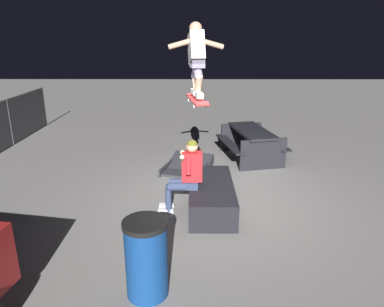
{
  "coord_description": "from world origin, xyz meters",
  "views": [
    {
      "loc": [
        -5.87,
        0.42,
        2.88
      ],
      "look_at": [
        -0.33,
        0.45,
        1.05
      ],
      "focal_mm": 32.97,
      "sensor_mm": 36.0,
      "label": 1
    }
  ],
  "objects_px": {
    "skateboard": "(197,100)",
    "picnic_table_back": "(251,139)",
    "trash_bin": "(146,258)",
    "person_sitting_on_ledge": "(186,173)",
    "skater_airborne": "(196,56)",
    "ledge_box_main": "(211,195)",
    "kicker_ramp": "(188,167)"
  },
  "relations": [
    {
      "from": "skateboard",
      "to": "picnic_table_back",
      "type": "xyz_separation_m",
      "value": [
        2.69,
        -1.37,
        -1.42
      ]
    },
    {
      "from": "trash_bin",
      "to": "person_sitting_on_ledge",
      "type": "bearing_deg",
      "value": -11.01
    },
    {
      "from": "person_sitting_on_ledge",
      "to": "trash_bin",
      "type": "height_order",
      "value": "person_sitting_on_ledge"
    },
    {
      "from": "person_sitting_on_ledge",
      "to": "skater_airborne",
      "type": "distance_m",
      "value": 1.92
    },
    {
      "from": "person_sitting_on_ledge",
      "to": "skateboard",
      "type": "distance_m",
      "value": 1.23
    },
    {
      "from": "person_sitting_on_ledge",
      "to": "ledge_box_main",
      "type": "bearing_deg",
      "value": -71.89
    },
    {
      "from": "ledge_box_main",
      "to": "skateboard",
      "type": "distance_m",
      "value": 1.72
    },
    {
      "from": "ledge_box_main",
      "to": "person_sitting_on_ledge",
      "type": "bearing_deg",
      "value": 108.11
    },
    {
      "from": "skateboard",
      "to": "trash_bin",
      "type": "xyz_separation_m",
      "value": [
        -2.19,
        0.59,
        -1.44
      ]
    },
    {
      "from": "person_sitting_on_ledge",
      "to": "picnic_table_back",
      "type": "distance_m",
      "value": 3.19
    },
    {
      "from": "trash_bin",
      "to": "skateboard",
      "type": "bearing_deg",
      "value": -15.09
    },
    {
      "from": "skater_airborne",
      "to": "picnic_table_back",
      "type": "xyz_separation_m",
      "value": [
        2.63,
        -1.38,
        -2.11
      ]
    },
    {
      "from": "skater_airborne",
      "to": "trash_bin",
      "type": "height_order",
      "value": "skater_airborne"
    },
    {
      "from": "kicker_ramp",
      "to": "trash_bin",
      "type": "height_order",
      "value": "trash_bin"
    },
    {
      "from": "ledge_box_main",
      "to": "kicker_ramp",
      "type": "bearing_deg",
      "value": 13.58
    },
    {
      "from": "kicker_ramp",
      "to": "picnic_table_back",
      "type": "xyz_separation_m",
      "value": [
        0.79,
        -1.56,
        0.44
      ]
    },
    {
      "from": "skater_airborne",
      "to": "picnic_table_back",
      "type": "height_order",
      "value": "skater_airborne"
    },
    {
      "from": "ledge_box_main",
      "to": "skateboard",
      "type": "xyz_separation_m",
      "value": [
        -0.05,
        0.26,
        1.7
      ]
    },
    {
      "from": "picnic_table_back",
      "to": "skater_airborne",
      "type": "bearing_deg",
      "value": 152.4
    },
    {
      "from": "person_sitting_on_ledge",
      "to": "kicker_ramp",
      "type": "height_order",
      "value": "person_sitting_on_ledge"
    },
    {
      "from": "kicker_ramp",
      "to": "trash_bin",
      "type": "xyz_separation_m",
      "value": [
        -4.09,
        0.4,
        0.42
      ]
    },
    {
      "from": "person_sitting_on_ledge",
      "to": "kicker_ramp",
      "type": "distance_m",
      "value": 2.1
    },
    {
      "from": "picnic_table_back",
      "to": "trash_bin",
      "type": "xyz_separation_m",
      "value": [
        -4.88,
        1.96,
        -0.02
      ]
    },
    {
      "from": "person_sitting_on_ledge",
      "to": "trash_bin",
      "type": "bearing_deg",
      "value": 168.99
    },
    {
      "from": "trash_bin",
      "to": "picnic_table_back",
      "type": "bearing_deg",
      "value": -21.87
    },
    {
      "from": "person_sitting_on_ledge",
      "to": "skateboard",
      "type": "xyz_separation_m",
      "value": [
        0.09,
        -0.18,
        1.21
      ]
    },
    {
      "from": "skateboard",
      "to": "kicker_ramp",
      "type": "relative_size",
      "value": 0.75
    },
    {
      "from": "ledge_box_main",
      "to": "kicker_ramp",
      "type": "relative_size",
      "value": 1.32
    },
    {
      "from": "kicker_ramp",
      "to": "trash_bin",
      "type": "relative_size",
      "value": 1.45
    },
    {
      "from": "skateboard",
      "to": "picnic_table_back",
      "type": "bearing_deg",
      "value": -26.96
    },
    {
      "from": "ledge_box_main",
      "to": "skateboard",
      "type": "bearing_deg",
      "value": 101.25
    },
    {
      "from": "person_sitting_on_ledge",
      "to": "skater_airborne",
      "type": "xyz_separation_m",
      "value": [
        0.15,
        -0.17,
        1.9
      ]
    }
  ]
}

